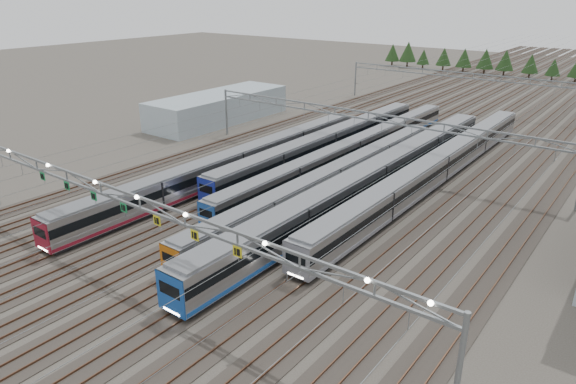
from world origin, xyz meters
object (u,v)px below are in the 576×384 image
Objects in this scene: train_b at (328,143)px; gantry_near at (138,205)px; train_e at (374,178)px; gantry_mid at (368,122)px; gantry_far at (473,81)px; train_a at (236,164)px; west_shed at (219,107)px; train_c at (352,150)px; train_d at (332,179)px; train_f at (437,167)px.

gantry_near is at bearing -80.53° from train_b.
train_e is 12.84m from gantry_mid.
gantry_mid is 1.00× the size of gantry_far.
train_a is at bearing -125.20° from gantry_mid.
gantry_far is 1.88× the size of west_shed.
gantry_far reaches higher than train_b.
train_c is 45.37m from gantry_far.
gantry_mid is (-2.25, 12.92, 4.46)m from train_d.
train_f is (18.00, -1.05, 0.01)m from train_b.
west_shed is at bearing 167.60° from train_b.
train_e is at bearing 77.23° from gantry_near.
gantry_near is 59.24m from west_shed.
train_c is at bearing 176.24° from train_f.
train_d is 13.85m from gantry_mid.
train_d is at bearing -26.83° from west_shed.
train_a is 1.06× the size of train_b.
gantry_mid is (-11.25, 0.98, 4.24)m from train_f.
train_d is (4.50, -12.83, 0.03)m from train_c.
gantry_mid and gantry_far have the same top height.
train_d is 0.82× the size of train_f.
train_c is (9.00, 15.86, -0.22)m from train_a.
train_d is 0.80× the size of train_e.
gantry_near reaches higher than train_f.
train_f is 48.10m from west_shed.
gantry_mid reaches higher than train_b.
train_d is at bearing -148.15° from train_e.
train_d reaches higher than train_c.
train_d is 27.78m from gantry_near.
train_f is (13.50, -0.89, 0.25)m from train_c.
gantry_far is (0.05, 85.12, -0.70)m from gantry_near.
train_c is 0.95× the size of train_f.
west_shed is at bearing 138.01° from train_a.
west_shed is (-29.50, 6.49, 0.51)m from train_b.
train_d is 0.94× the size of gantry_mid.
west_shed is at bearing -133.32° from gantry_far.
gantry_mid is at bearing 99.88° from train_d.
train_a is 0.84× the size of train_e.
train_b is at bearing 176.67° from train_f.
train_f is at bearing 63.81° from train_e.
west_shed reaches higher than train_d.
train_b is 0.93× the size of gantry_far.
train_b is 4.51m from train_c.
train_a is 18.23m from train_c.
train_c is at bearing 93.15° from gantry_near.
train_d is at bearing 12.63° from train_a.
gantry_far reaches higher than train_d.
train_a is at bearing -162.08° from train_e.
train_b is 41.04m from gantry_near.
gantry_mid reaches higher than west_shed.
train_c is at bearing 60.42° from train_a.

